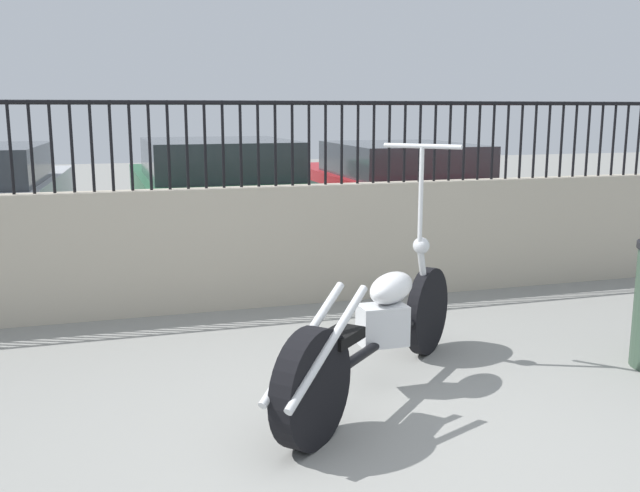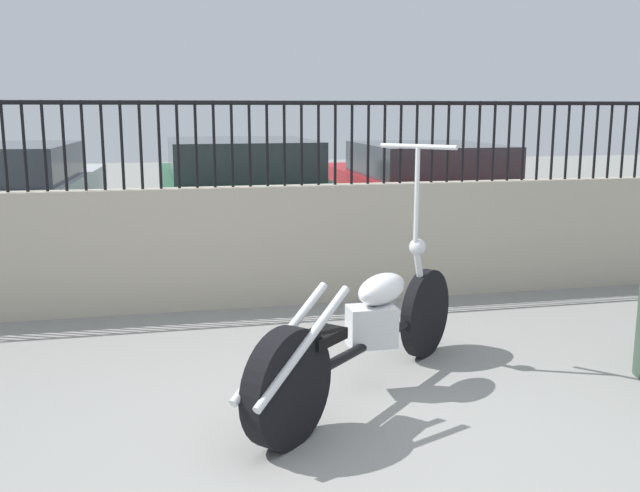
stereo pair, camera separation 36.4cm
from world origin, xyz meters
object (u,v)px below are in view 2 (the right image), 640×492
(motorcycle_black, at_px, (358,336))
(car_silver, at_px, (6,196))
(car_red, at_px, (422,188))
(car_green, at_px, (240,191))

(motorcycle_black, xyz_separation_m, car_silver, (-2.85, 5.20, 0.27))
(motorcycle_black, height_order, car_red, motorcycle_black)
(car_green, distance_m, car_red, 2.45)
(motorcycle_black, relative_size, car_red, 0.38)
(car_red, bearing_deg, motorcycle_black, 156.77)
(motorcycle_black, relative_size, car_silver, 0.38)
(car_silver, height_order, car_red, car_silver)
(car_red, bearing_deg, car_silver, 90.45)
(motorcycle_black, distance_m, car_green, 4.95)
(motorcycle_black, bearing_deg, car_red, 22.10)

